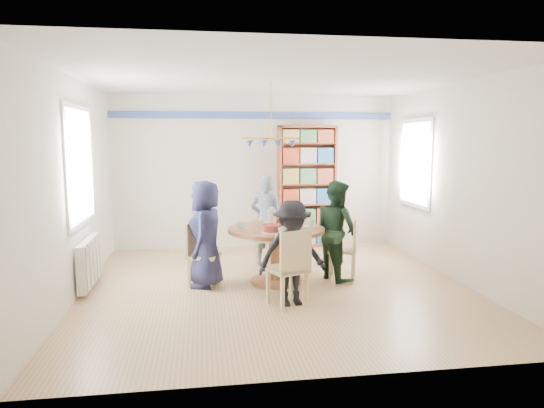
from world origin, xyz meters
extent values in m
plane|color=tan|center=(0.00, 0.00, 0.00)|extent=(5.00, 5.00, 0.00)
plane|color=white|center=(0.00, 0.00, 2.70)|extent=(5.00, 5.00, 0.00)
plane|color=silver|center=(0.00, 2.50, 1.35)|extent=(5.00, 0.00, 5.00)
plane|color=silver|center=(0.00, -2.50, 1.35)|extent=(5.00, 0.00, 5.00)
plane|color=silver|center=(-2.50, 0.00, 1.35)|extent=(0.00, 5.00, 5.00)
plane|color=silver|center=(2.50, 0.00, 1.35)|extent=(0.00, 5.00, 5.00)
cube|color=#33478C|center=(0.00, 2.48, 2.35)|extent=(5.00, 0.02, 0.12)
cube|color=white|center=(-2.48, 0.30, 1.60)|extent=(0.03, 1.32, 1.52)
cube|color=white|center=(-2.46, 0.30, 1.60)|extent=(0.01, 1.20, 1.40)
cube|color=white|center=(2.48, 1.30, 1.55)|extent=(0.03, 1.12, 1.42)
cube|color=white|center=(2.46, 1.30, 1.55)|extent=(0.01, 1.00, 1.30)
cylinder|color=gold|center=(0.00, 0.50, 2.33)|extent=(0.01, 0.01, 0.75)
cylinder|color=gold|center=(0.00, 0.50, 1.95)|extent=(0.80, 0.02, 0.02)
cone|color=#425FB8|center=(-0.30, 0.50, 1.87)|extent=(0.11, 0.11, 0.10)
cone|color=#425FB8|center=(-0.10, 0.50, 1.87)|extent=(0.11, 0.11, 0.10)
cone|color=#425FB8|center=(0.10, 0.50, 1.87)|extent=(0.11, 0.11, 0.10)
cone|color=#425FB8|center=(0.30, 0.50, 1.87)|extent=(0.11, 0.11, 0.10)
cube|color=silver|center=(-2.42, 0.30, 0.35)|extent=(0.10, 1.00, 0.60)
cube|color=silver|center=(-2.36, -0.10, 0.35)|extent=(0.02, 0.06, 0.56)
cube|color=silver|center=(-2.36, 0.10, 0.35)|extent=(0.02, 0.06, 0.56)
cube|color=silver|center=(-2.36, 0.30, 0.35)|extent=(0.02, 0.06, 0.56)
cube|color=silver|center=(-2.36, 0.50, 0.35)|extent=(0.02, 0.06, 0.56)
cube|color=silver|center=(-2.36, 0.70, 0.35)|extent=(0.02, 0.06, 0.56)
cylinder|color=brown|center=(0.03, 0.21, 0.72)|extent=(1.30, 1.30, 0.05)
cylinder|color=brown|center=(0.03, 0.21, 0.35)|extent=(0.16, 0.16, 0.70)
cylinder|color=brown|center=(0.03, 0.21, 0.02)|extent=(0.70, 0.70, 0.04)
cube|color=#CCB57D|center=(-0.94, 0.21, 0.40)|extent=(0.48, 0.48, 0.04)
cube|color=#CCB57D|center=(-1.10, 0.26, 0.63)|extent=(0.16, 0.37, 0.45)
cube|color=#CCB57D|center=(-0.85, 0.01, 0.19)|extent=(0.05, 0.05, 0.39)
cube|color=#CCB57D|center=(-0.75, 0.30, 0.19)|extent=(0.05, 0.05, 0.39)
cube|color=#CCB57D|center=(-1.14, 0.11, 0.19)|extent=(0.05, 0.05, 0.39)
cube|color=#CCB57D|center=(-1.03, 0.40, 0.19)|extent=(0.05, 0.05, 0.39)
cube|color=#CCB57D|center=(0.97, 0.25, 0.40)|extent=(0.49, 0.49, 0.04)
cube|color=#CCB57D|center=(1.13, 0.19, 0.63)|extent=(0.17, 0.36, 0.45)
cube|color=#CCB57D|center=(0.88, 0.44, 0.19)|extent=(0.05, 0.05, 0.39)
cube|color=#CCB57D|center=(0.77, 0.16, 0.19)|extent=(0.05, 0.05, 0.39)
cube|color=#CCB57D|center=(1.17, 0.33, 0.19)|extent=(0.05, 0.05, 0.39)
cube|color=#CCB57D|center=(1.06, 0.05, 0.19)|extent=(0.05, 0.05, 0.39)
cube|color=#CCB57D|center=(0.04, 1.14, 0.40)|extent=(0.46, 0.46, 0.04)
cube|color=#CCB57D|center=(0.10, 1.30, 0.62)|extent=(0.36, 0.15, 0.44)
cube|color=#CCB57D|center=(-0.14, 1.04, 0.19)|extent=(0.04, 0.04, 0.38)
cube|color=#CCB57D|center=(0.14, 0.95, 0.19)|extent=(0.04, 0.04, 0.38)
cube|color=#CCB57D|center=(-0.05, 1.33, 0.19)|extent=(0.04, 0.04, 0.38)
cube|color=#CCB57D|center=(0.23, 1.24, 0.19)|extent=(0.04, 0.04, 0.38)
cube|color=#CCB57D|center=(0.01, -0.73, 0.43)|extent=(0.52, 0.52, 0.05)
cube|color=#CCB57D|center=(0.08, -0.90, 0.67)|extent=(0.39, 0.18, 0.48)
cube|color=#CCB57D|center=(0.11, -0.52, 0.21)|extent=(0.05, 0.05, 0.41)
cube|color=#CCB57D|center=(-0.20, -0.64, 0.21)|extent=(0.05, 0.05, 0.41)
cube|color=#CCB57D|center=(0.23, -0.82, 0.21)|extent=(0.05, 0.05, 0.41)
cube|color=#CCB57D|center=(-0.08, -0.94, 0.21)|extent=(0.05, 0.05, 0.41)
imported|color=#1A1D3A|center=(-0.91, 0.17, 0.70)|extent=(0.57, 0.76, 1.41)
imported|color=black|center=(0.88, 0.25, 0.69)|extent=(0.73, 0.81, 1.38)
imported|color=gray|center=(0.03, 1.16, 0.69)|extent=(0.59, 0.49, 1.39)
imported|color=black|center=(0.07, -0.72, 0.62)|extent=(0.84, 0.54, 1.24)
cube|color=brown|center=(0.42, 2.34, 1.09)|extent=(0.04, 0.31, 2.17)
cube|color=brown|center=(1.41, 2.34, 1.09)|extent=(0.04, 0.31, 2.17)
cube|color=brown|center=(0.92, 2.34, 2.15)|extent=(1.03, 0.31, 0.04)
cube|color=brown|center=(0.92, 2.34, 0.03)|extent=(1.03, 0.31, 0.06)
cube|color=brown|center=(0.92, 2.49, 1.09)|extent=(1.03, 0.02, 2.17)
cube|color=brown|center=(0.92, 2.34, 0.41)|extent=(0.97, 0.29, 0.03)
cube|color=brown|center=(0.92, 2.34, 0.78)|extent=(0.97, 0.29, 0.03)
cube|color=brown|center=(0.92, 2.34, 1.14)|extent=(0.97, 0.29, 0.03)
cube|color=brown|center=(0.92, 2.34, 1.50)|extent=(0.97, 0.29, 0.03)
cube|color=brown|center=(0.92, 2.34, 1.86)|extent=(0.97, 0.29, 0.03)
cube|color=#9D3318|center=(0.61, 2.32, 0.20)|extent=(0.29, 0.23, 0.27)
cube|color=beige|center=(0.92, 2.32, 0.20)|extent=(0.29, 0.23, 0.27)
cube|color=#265A8D|center=(1.23, 2.32, 0.20)|extent=(0.29, 0.23, 0.27)
cube|color=#AD9545|center=(0.61, 2.32, 0.56)|extent=(0.29, 0.23, 0.27)
cube|color=#437440|center=(0.92, 2.32, 0.56)|extent=(0.29, 0.23, 0.27)
cube|color=#973D29|center=(1.23, 2.32, 0.56)|extent=(0.29, 0.23, 0.27)
cube|color=#9D3318|center=(0.61, 2.32, 0.92)|extent=(0.29, 0.23, 0.27)
cube|color=beige|center=(0.92, 2.32, 0.92)|extent=(0.29, 0.23, 0.27)
cube|color=#265A8D|center=(1.23, 2.32, 0.92)|extent=(0.29, 0.23, 0.27)
cube|color=#AD9545|center=(0.61, 2.32, 1.28)|extent=(0.29, 0.23, 0.27)
cube|color=#437440|center=(0.92, 2.32, 1.28)|extent=(0.29, 0.23, 0.27)
cube|color=#973D29|center=(1.23, 2.32, 1.28)|extent=(0.29, 0.23, 0.27)
cube|color=#9D3318|center=(0.61, 2.32, 1.65)|extent=(0.29, 0.23, 0.27)
cube|color=beige|center=(0.92, 2.32, 1.65)|extent=(0.29, 0.23, 0.27)
cube|color=#265A8D|center=(1.23, 2.32, 1.65)|extent=(0.29, 0.23, 0.27)
cube|color=#AD9545|center=(0.61, 2.32, 1.99)|extent=(0.29, 0.23, 0.22)
cube|color=#437440|center=(0.92, 2.32, 1.99)|extent=(0.29, 0.23, 0.22)
cube|color=#973D29|center=(1.23, 2.32, 1.99)|extent=(0.29, 0.23, 0.22)
cylinder|color=white|center=(-0.02, 0.29, 0.87)|extent=(0.12, 0.12, 0.24)
sphere|color=white|center=(-0.02, 0.29, 0.99)|extent=(0.09, 0.09, 0.09)
cylinder|color=silver|center=(0.15, 0.33, 0.89)|extent=(0.07, 0.07, 0.28)
cylinder|color=#425FB8|center=(0.15, 0.33, 1.04)|extent=(0.03, 0.03, 0.03)
cylinder|color=white|center=(0.08, 0.49, 0.76)|extent=(0.30, 0.30, 0.01)
cylinder|color=maroon|center=(0.08, 0.49, 0.81)|extent=(0.24, 0.24, 0.09)
cylinder|color=white|center=(-0.07, -0.08, 0.76)|extent=(0.30, 0.30, 0.01)
cylinder|color=maroon|center=(-0.07, -0.08, 0.81)|extent=(0.24, 0.24, 0.09)
cylinder|color=white|center=(-0.44, 0.21, 0.75)|extent=(0.20, 0.20, 0.01)
imported|color=white|center=(-0.44, 0.21, 0.80)|extent=(0.12, 0.12, 0.10)
cylinder|color=white|center=(0.50, 0.21, 0.75)|extent=(0.20, 0.20, 0.01)
imported|color=white|center=(0.50, 0.21, 0.80)|extent=(0.10, 0.10, 0.09)
cylinder|color=white|center=(0.03, 0.68, 0.75)|extent=(0.20, 0.20, 0.01)
imported|color=white|center=(0.03, 0.68, 0.80)|extent=(0.12, 0.12, 0.10)
cylinder|color=white|center=(0.03, -0.26, 0.75)|extent=(0.20, 0.20, 0.01)
imported|color=white|center=(0.03, -0.26, 0.80)|extent=(0.10, 0.10, 0.09)
camera|label=1|loc=(-0.96, -6.13, 1.94)|focal=32.00mm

